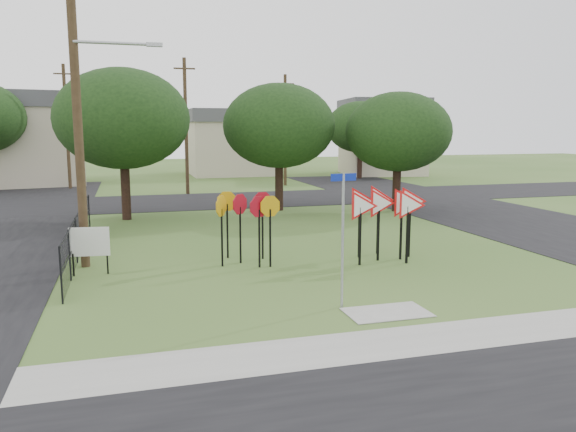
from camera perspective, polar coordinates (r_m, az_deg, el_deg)
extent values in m
plane|color=#395C22|center=(16.02, 6.25, -7.12)|extent=(140.00, 140.00, 0.00)
cube|color=gray|center=(12.43, 13.73, -12.06)|extent=(30.00, 1.60, 0.02)
cube|color=#395C22|center=(11.49, 16.78, -13.99)|extent=(30.00, 0.80, 0.02)
cube|color=black|center=(30.44, 20.20, 0.03)|extent=(8.00, 50.00, 0.02)
cube|color=black|center=(35.02, -6.20, 1.61)|extent=(60.00, 8.00, 0.02)
cube|color=gray|center=(13.93, 10.03, -9.63)|extent=(2.00, 1.20, 0.02)
cylinder|color=#9D9FA5|center=(13.78, 5.57, -2.61)|extent=(0.07, 0.07, 3.33)
cube|color=#0E239E|center=(13.56, 5.67, 3.94)|extent=(0.68, 0.11, 0.18)
cube|color=black|center=(18.50, -4.87, -1.95)|extent=(0.06, 0.06, 1.87)
cube|color=black|center=(19.04, -2.60, -1.62)|extent=(0.06, 0.06, 1.87)
cube|color=black|center=(17.88, -2.93, -2.31)|extent=(0.06, 0.06, 1.87)
cube|color=black|center=(18.12, -6.73, -2.21)|extent=(0.06, 0.06, 1.87)
cube|color=black|center=(19.27, -6.17, -1.54)|extent=(0.06, 0.06, 1.87)
cube|color=black|center=(17.95, -1.82, -2.26)|extent=(0.06, 0.06, 1.87)
cube|color=black|center=(18.31, 7.33, -2.07)|extent=(0.06, 0.06, 1.90)
cube|color=black|center=(19.03, 9.16, -1.69)|extent=(0.06, 0.06, 1.90)
cube|color=black|center=(18.80, 12.01, -1.90)|extent=(0.06, 0.06, 1.90)
cube|color=black|center=(19.42, 7.25, -1.44)|extent=(0.06, 0.06, 1.90)
cube|color=black|center=(20.05, 9.11, -1.15)|extent=(0.06, 0.06, 1.90)
cube|color=black|center=(19.77, 12.22, -1.38)|extent=(0.06, 0.06, 1.90)
cube|color=black|center=(19.33, 11.40, -1.59)|extent=(0.06, 0.06, 1.90)
cube|color=black|center=(18.11, -20.97, -4.67)|extent=(0.05, 0.05, 0.69)
cube|color=black|center=(18.04, -17.86, -4.55)|extent=(0.05, 0.05, 0.69)
cube|color=silver|center=(17.93, -19.53, -2.48)|extent=(1.17, 0.18, 0.88)
cylinder|color=#45331F|center=(18.80, -20.65, 10.14)|extent=(0.28, 0.28, 10.00)
cylinder|color=#9D9FA5|center=(18.82, -17.23, 16.43)|extent=(2.40, 0.10, 0.10)
cube|color=#9D9FA5|center=(18.85, -13.42, 16.57)|extent=(0.50, 0.18, 0.12)
cylinder|color=#45331F|center=(38.44, -10.32, 8.88)|extent=(0.24, 0.24, 9.00)
cube|color=#45331F|center=(38.63, -10.49, 14.52)|extent=(1.40, 0.10, 0.10)
cylinder|color=#45331F|center=(43.88, -0.29, 8.67)|extent=(0.24, 0.24, 8.50)
cube|color=#45331F|center=(44.01, -0.29, 13.30)|extent=(1.40, 0.10, 0.10)
cylinder|color=#45331F|center=(44.43, -21.56, 8.39)|extent=(0.24, 0.24, 9.00)
cube|color=#45331F|center=(44.60, -21.84, 13.27)|extent=(1.40, 0.10, 0.10)
cylinder|color=black|center=(15.28, -22.07, -5.61)|extent=(0.05, 0.05, 1.50)
cylinder|color=black|center=(17.51, -21.30, -3.77)|extent=(0.05, 0.05, 1.50)
cylinder|color=black|center=(19.75, -20.71, -2.35)|extent=(0.05, 0.05, 1.50)
cylinder|color=black|center=(22.01, -20.25, -1.23)|extent=(0.05, 0.05, 1.50)
cylinder|color=black|center=(24.28, -19.86, -0.31)|extent=(0.05, 0.05, 1.50)
cylinder|color=black|center=(26.55, -19.55, 0.45)|extent=(0.05, 0.05, 1.50)
cube|color=black|center=(20.77, -20.57, 0.17)|extent=(0.03, 11.50, 0.03)
cube|color=black|center=(20.88, -20.47, -1.76)|extent=(0.03, 11.50, 0.03)
cube|color=black|center=(20.88, -20.47, -1.76)|extent=(0.01, 11.50, 1.50)
cube|color=beige|center=(48.94, -25.71, 6.36)|extent=(10.08, 8.46, 6.00)
cube|color=#49494E|center=(48.97, -25.99, 10.56)|extent=(10.58, 8.88, 1.20)
cube|color=beige|center=(55.16, -5.71, 6.85)|extent=(8.00, 8.00, 5.00)
cube|color=#49494E|center=(55.14, -5.76, 10.07)|extent=(8.40, 8.40, 1.20)
cube|color=beige|center=(55.64, 9.50, 7.31)|extent=(7.91, 7.91, 6.00)
cube|color=#49494E|center=(55.67, 9.60, 11.01)|extent=(8.30, 8.30, 1.20)
cylinder|color=black|center=(28.41, -16.15, 2.28)|extent=(0.44, 0.44, 2.62)
ellipsoid|color=black|center=(28.24, -16.46, 9.46)|extent=(6.40, 6.40, 4.80)
cylinder|color=black|center=(30.45, -0.91, 2.88)|extent=(0.44, 0.44, 2.45)
ellipsoid|color=black|center=(30.28, -0.92, 9.15)|extent=(6.00, 6.00, 4.50)
cylinder|color=black|center=(30.74, 10.96, 2.62)|extent=(0.44, 0.44, 2.27)
ellipsoid|color=black|center=(30.57, 11.13, 8.40)|extent=(5.60, 5.60, 4.20)
cylinder|color=black|center=(50.43, 7.29, 5.19)|extent=(0.44, 0.44, 2.45)
ellipsoid|color=black|center=(50.33, 7.36, 8.97)|extent=(6.00, 6.00, 4.50)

